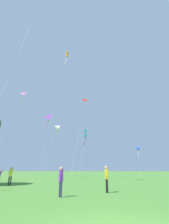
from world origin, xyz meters
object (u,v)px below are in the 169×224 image
kite_purple_streamer (48,119)px  person_foreground_watcher (11,174)px  kite_orange_box (67,55)px  kite_pink_low (22,98)px  kite_red_high (84,105)px  kite_teal_box (85,134)px  person_child_small (61,178)px  kite_white_distant (56,127)px  kite_blue_delta (138,148)px  person_in_blue_jacket (107,176)px

kite_purple_streamer → person_foreground_watcher: kite_purple_streamer is taller
kite_orange_box → kite_pink_low: bearing=162.2°
kite_orange_box → kite_red_high: 12.50m
kite_teal_box → person_foreground_watcher: kite_teal_box is taller
person_child_small → kite_purple_streamer: bearing=112.5°
kite_white_distant → kite_blue_delta: (16.65, 14.24, -2.48)m
kite_purple_streamer → kite_red_high: size_ratio=1.17×
kite_red_high → person_foreground_watcher: 18.64m
kite_blue_delta → person_foreground_watcher: size_ratio=5.25×
kite_purple_streamer → person_in_blue_jacket: bearing=-62.5°
kite_pink_low → kite_teal_box: (14.71, 1.26, -8.75)m
kite_blue_delta → kite_red_high: (-11.27, -14.77, 6.53)m
kite_blue_delta → kite_orange_box: bearing=-136.6°
kite_teal_box → person_foreground_watcher: (-4.94, -18.36, -7.61)m
person_in_blue_jacket → person_foreground_watcher: person_foreground_watcher is taller
person_child_small → person_in_blue_jacket: 3.53m
person_child_small → kite_pink_low: bearing=125.5°
kite_teal_box → kite_blue_delta: kite_teal_box is taller
kite_orange_box → person_child_small: (5.53, -20.03, -24.09)m
kite_pink_low → kite_orange_box: 14.14m
kite_orange_box → person_child_small: 31.81m
kite_pink_low → kite_white_distant: (9.83, -3.52, -8.25)m
kite_orange_box → kite_purple_streamer: kite_orange_box is taller
kite_white_distant → kite_purple_streamer: kite_purple_streamer is taller
kite_pink_low → kite_purple_streamer: 13.02m
kite_teal_box → kite_orange_box: bearing=-124.8°
kite_white_distant → kite_red_high: 6.75m
person_child_small → person_in_blue_jacket: (2.59, 2.41, 0.05)m
kite_blue_delta → person_foreground_watcher: 32.94m
kite_pink_low → kite_orange_box: bearing=-17.8°
kite_orange_box → person_in_blue_jacket: size_ratio=15.06×
kite_purple_streamer → kite_red_high: 21.70m
kite_pink_low → kite_white_distant: 13.31m
kite_pink_low → person_in_blue_jacket: 33.12m
kite_orange_box → person_foreground_watcher: kite_orange_box is taller
kite_white_distant → person_child_small: size_ratio=5.97×
kite_orange_box → person_in_blue_jacket: bearing=-65.3°
kite_purple_streamer → person_foreground_watcher: size_ratio=9.86×
kite_white_distant → person_child_small: bearing=-70.8°
kite_white_distant → kite_orange_box: 15.99m
kite_white_distant → person_in_blue_jacket: 21.73m
kite_red_high → person_in_blue_jacket: 21.48m
kite_teal_box → kite_pink_low: bearing=-175.1°
kite_pink_low → person_in_blue_jacket: kite_pink_low is taller
kite_white_distant → kite_red_high: kite_red_high is taller
kite_blue_delta → person_in_blue_jacket: bearing=-102.4°
person_child_small → person_in_blue_jacket: size_ratio=0.95×
kite_pink_low → person_child_small: 33.36m
kite_white_distant → person_in_blue_jacket: (9.60, -17.73, -8.12)m
kite_blue_delta → person_child_small: size_ratio=5.58×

